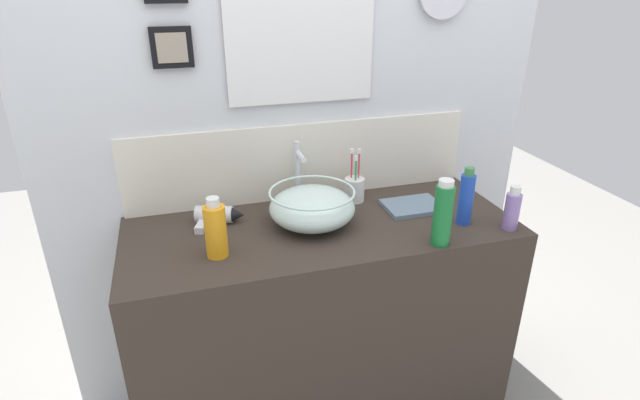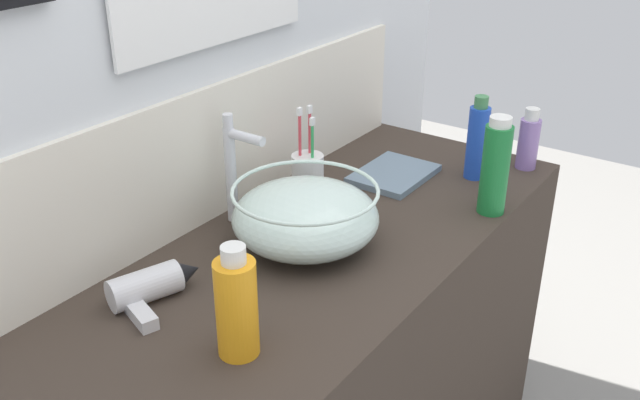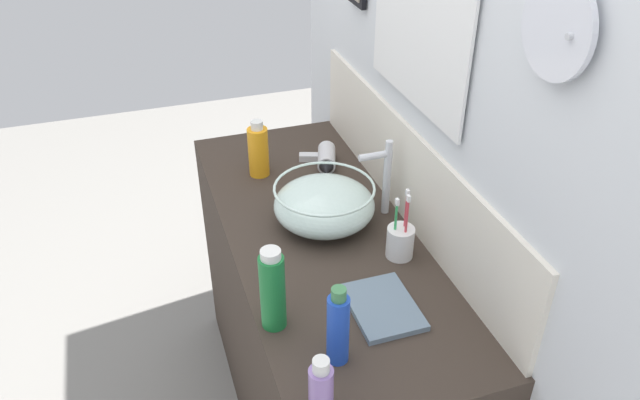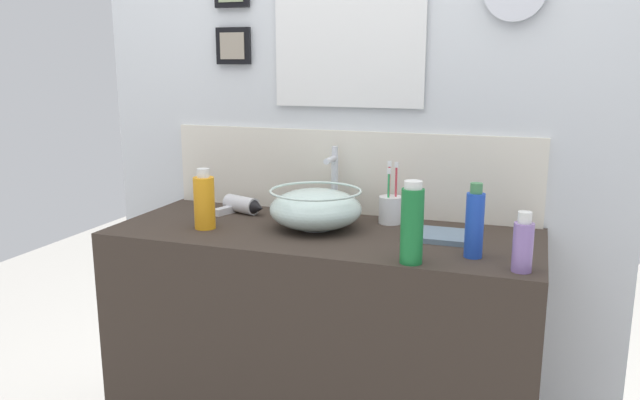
{
  "view_description": "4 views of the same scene",
  "coord_description": "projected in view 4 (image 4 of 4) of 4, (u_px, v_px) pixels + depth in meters",
  "views": [
    {
      "loc": [
        -0.45,
        -1.47,
        1.7
      ],
      "look_at": [
        -0.01,
        0.0,
        1.0
      ],
      "focal_mm": 28.0,
      "sensor_mm": 36.0,
      "label": 1
    },
    {
      "loc": [
        -1.04,
        -0.73,
        1.62
      ],
      "look_at": [
        -0.01,
        0.0,
        1.0
      ],
      "focal_mm": 40.0,
      "sensor_mm": 36.0,
      "label": 2
    },
    {
      "loc": [
        1.4,
        -0.46,
        1.97
      ],
      "look_at": [
        -0.01,
        0.0,
        1.0
      ],
      "focal_mm": 35.0,
      "sensor_mm": 36.0,
      "label": 3
    },
    {
      "loc": [
        0.63,
        -1.8,
        1.42
      ],
      "look_at": [
        -0.01,
        0.0,
        1.0
      ],
      "focal_mm": 35.0,
      "sensor_mm": 36.0,
      "label": 4
    }
  ],
  "objects": [
    {
      "name": "spray_bottle",
      "position": [
        523.0,
        245.0,
        1.58
      ],
      "size": [
        0.05,
        0.05,
        0.16
      ],
      "color": "#8C6BB2",
      "rests_on": "vanity_counter"
    },
    {
      "name": "faucet",
      "position": [
        334.0,
        177.0,
        2.15
      ],
      "size": [
        0.02,
        0.1,
        0.24
      ],
      "color": "silver",
      "rests_on": "vanity_counter"
    },
    {
      "name": "back_panel",
      "position": [
        351.0,
        127.0,
        2.19
      ],
      "size": [
        1.9,
        0.1,
        2.39
      ],
      "color": "silver",
      "rests_on": "ground"
    },
    {
      "name": "shampoo_bottle",
      "position": [
        475.0,
        223.0,
        1.69
      ],
      "size": [
        0.05,
        0.05,
        0.21
      ],
      "color": "blue",
      "rests_on": "vanity_counter"
    },
    {
      "name": "glass_bowl_sink",
      "position": [
        316.0,
        208.0,
        1.99
      ],
      "size": [
        0.3,
        0.3,
        0.13
      ],
      "color": "silver",
      "rests_on": "vanity_counter"
    },
    {
      "name": "hair_drier",
      "position": [
        243.0,
        206.0,
        2.2
      ],
      "size": [
        0.18,
        0.13,
        0.06
      ],
      "color": "silver",
      "rests_on": "vanity_counter"
    },
    {
      "name": "toothbrush_cup",
      "position": [
        390.0,
        209.0,
        2.06
      ],
      "size": [
        0.08,
        0.08,
        0.21
      ],
      "color": "white",
      "rests_on": "vanity_counter"
    },
    {
      "name": "soap_dispenser",
      "position": [
        412.0,
        224.0,
        1.64
      ],
      "size": [
        0.06,
        0.06,
        0.22
      ],
      "color": "#197233",
      "rests_on": "vanity_counter"
    },
    {
      "name": "lotion_bottle",
      "position": [
        204.0,
        201.0,
        1.99
      ],
      "size": [
        0.07,
        0.07,
        0.2
      ],
      "color": "orange",
      "rests_on": "vanity_counter"
    },
    {
      "name": "hand_towel",
      "position": [
        440.0,
        235.0,
        1.9
      ],
      "size": [
        0.21,
        0.16,
        0.02
      ],
      "primitive_type": "cube",
      "color": "slate",
      "rests_on": "vanity_counter"
    },
    {
      "name": "vanity_counter",
      "position": [
        323.0,
        361.0,
        2.07
      ],
      "size": [
        1.35,
        0.54,
        0.9
      ],
      "primitive_type": "cube",
      "color": "#382D26",
      "rests_on": "ground"
    }
  ]
}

